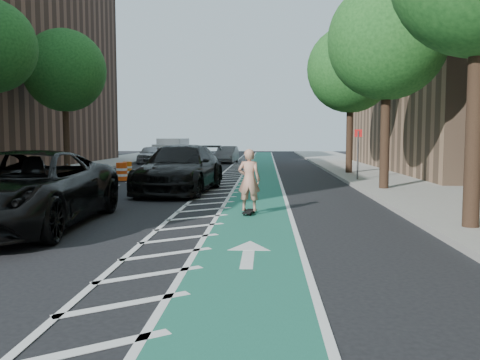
# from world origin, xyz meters

# --- Properties ---
(ground) EXTENTS (120.00, 120.00, 0.00)m
(ground) POSITION_xyz_m (0.00, 0.00, 0.00)
(ground) COLOR black
(ground) RESTS_ON ground
(bike_lane) EXTENTS (2.00, 90.00, 0.01)m
(bike_lane) POSITION_xyz_m (3.00, 10.00, 0.01)
(bike_lane) COLOR #195941
(bike_lane) RESTS_ON ground
(buffer_strip) EXTENTS (1.40, 90.00, 0.01)m
(buffer_strip) POSITION_xyz_m (1.50, 10.00, 0.01)
(buffer_strip) COLOR silver
(buffer_strip) RESTS_ON ground
(sidewalk_right) EXTENTS (5.00, 90.00, 0.15)m
(sidewalk_right) POSITION_xyz_m (9.50, 10.00, 0.07)
(sidewalk_right) COLOR gray
(sidewalk_right) RESTS_ON ground
(curb_right) EXTENTS (0.12, 90.00, 0.16)m
(curb_right) POSITION_xyz_m (7.05, 10.00, 0.08)
(curb_right) COLOR gray
(curb_right) RESTS_ON ground
(curb_left) EXTENTS (0.12, 90.00, 0.16)m
(curb_left) POSITION_xyz_m (-7.05, 10.00, 0.08)
(curb_left) COLOR gray
(curb_left) RESTS_ON ground
(tree_r_c) EXTENTS (4.20, 4.20, 7.90)m
(tree_r_c) POSITION_xyz_m (7.90, 8.00, 5.77)
(tree_r_c) COLOR #382619
(tree_r_c) RESTS_ON ground
(tree_r_d) EXTENTS (4.20, 4.20, 7.90)m
(tree_r_d) POSITION_xyz_m (7.90, 16.00, 5.77)
(tree_r_d) COLOR #382619
(tree_r_d) RESTS_ON ground
(tree_l_d) EXTENTS (4.20, 4.20, 7.90)m
(tree_l_d) POSITION_xyz_m (-7.90, 16.00, 5.77)
(tree_l_d) COLOR #382619
(tree_l_d) RESTS_ON ground
(sign_post) EXTENTS (0.35, 0.08, 2.47)m
(sign_post) POSITION_xyz_m (7.60, 12.00, 1.35)
(sign_post) COLOR #4C4C4C
(sign_post) RESTS_ON ground
(skateboard) EXTENTS (0.36, 0.85, 0.11)m
(skateboard) POSITION_xyz_m (2.85, 2.02, 0.09)
(skateboard) COLOR black
(skateboard) RESTS_ON ground
(skateboarder) EXTENTS (0.68, 0.51, 1.72)m
(skateboarder) POSITION_xyz_m (2.85, 2.02, 0.97)
(skateboarder) COLOR tan
(skateboarder) RESTS_ON skateboard
(suv_near) EXTENTS (3.24, 6.69, 1.84)m
(suv_near) POSITION_xyz_m (-2.40, -0.28, 0.92)
(suv_near) COLOR black
(suv_near) RESTS_ON ground
(suv_far) EXTENTS (3.09, 6.49, 1.83)m
(suv_far) POSITION_xyz_m (0.00, 7.58, 0.91)
(suv_far) COLOR black
(suv_far) RESTS_ON ground
(car_silver) EXTENTS (1.90, 4.22, 1.41)m
(car_silver) POSITION_xyz_m (-5.85, 27.93, 0.70)
(car_silver) COLOR #A9A9AE
(car_silver) RESTS_ON ground
(car_grey) EXTENTS (1.71, 4.18, 1.35)m
(car_grey) POSITION_xyz_m (0.20, 28.59, 0.67)
(car_grey) COLOR #5A5B5F
(car_grey) RESTS_ON ground
(box_truck) EXTENTS (2.52, 4.82, 1.93)m
(box_truck) POSITION_xyz_m (-5.01, 32.41, 0.89)
(box_truck) COLOR white
(box_truck) RESTS_ON ground
(barrel_a) EXTENTS (0.65, 0.65, 0.89)m
(barrel_a) POSITION_xyz_m (-3.27, 3.00, 0.42)
(barrel_a) COLOR #DE4F0B
(barrel_a) RESTS_ON ground
(barrel_b) EXTENTS (0.65, 0.65, 0.89)m
(barrel_b) POSITION_xyz_m (-3.60, 12.05, 0.42)
(barrel_b) COLOR #E0420B
(barrel_b) RESTS_ON ground
(barrel_c) EXTENTS (0.60, 0.60, 0.82)m
(barrel_c) POSITION_xyz_m (-4.00, 14.50, 0.39)
(barrel_c) COLOR #D95B0B
(barrel_c) RESTS_ON ground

